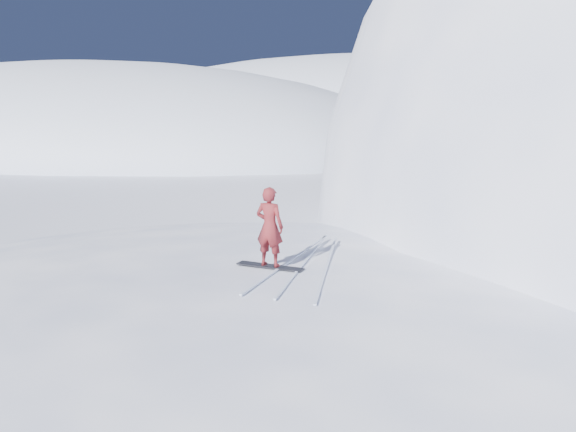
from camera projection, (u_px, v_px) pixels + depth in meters
near_ridge at (361, 384)px, 12.83m from camera, size 36.00×28.00×4.80m
far_ridge_a at (70, 148)px, 94.06m from camera, size 120.00×70.00×28.00m
far_ridge_c at (344, 139)px, 124.95m from camera, size 140.00×90.00×36.00m
wind_bumps at (283, 386)px, 12.73m from camera, size 16.00×14.40×1.00m
snowboard at (270, 266)px, 13.74m from camera, size 1.73×0.37×0.03m
snowboarder at (270, 227)px, 13.56m from camera, size 0.72×0.49×1.95m
board_tracks at (308, 261)px, 14.17m from camera, size 2.26×5.98×0.04m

